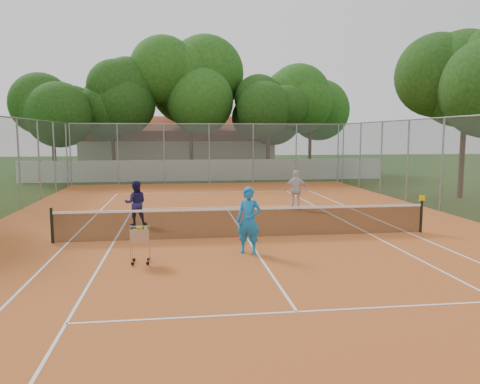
{
  "coord_description": "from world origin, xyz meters",
  "views": [
    {
      "loc": [
        -2.16,
        -14.5,
        3.28
      ],
      "look_at": [
        0.0,
        1.5,
        1.3
      ],
      "focal_mm": 35.0,
      "sensor_mm": 36.0,
      "label": 1
    }
  ],
  "objects": [
    {
      "name": "ground",
      "position": [
        0.0,
        0.0,
        0.0
      ],
      "size": [
        120.0,
        120.0,
        0.0
      ],
      "primitive_type": "plane",
      "color": "#16340E",
      "rests_on": "ground"
    },
    {
      "name": "court_pad",
      "position": [
        0.0,
        0.0,
        0.01
      ],
      "size": [
        18.0,
        34.0,
        0.02
      ],
      "primitive_type": "cube",
      "color": "#B95A24",
      "rests_on": "ground"
    },
    {
      "name": "court_lines",
      "position": [
        0.0,
        0.0,
        0.02
      ],
      "size": [
        10.98,
        23.78,
        0.01
      ],
      "primitive_type": "cube",
      "color": "white",
      "rests_on": "court_pad"
    },
    {
      "name": "tennis_net",
      "position": [
        0.0,
        0.0,
        0.51
      ],
      "size": [
        11.88,
        0.1,
        0.98
      ],
      "primitive_type": "cube",
      "color": "black",
      "rests_on": "court_pad"
    },
    {
      "name": "perimeter_fence",
      "position": [
        0.0,
        0.0,
        2.0
      ],
      "size": [
        18.0,
        34.0,
        4.0
      ],
      "primitive_type": "cube",
      "color": "slate",
      "rests_on": "ground"
    },
    {
      "name": "boundary_wall",
      "position": [
        0.0,
        19.0,
        0.75
      ],
      "size": [
        26.0,
        0.3,
        1.5
      ],
      "primitive_type": "cube",
      "color": "white",
      "rests_on": "ground"
    },
    {
      "name": "clubhouse",
      "position": [
        -2.0,
        29.0,
        2.2
      ],
      "size": [
        16.4,
        9.0,
        4.4
      ],
      "primitive_type": "cube",
      "color": "beige",
      "rests_on": "ground"
    },
    {
      "name": "tropical_trees",
      "position": [
        0.0,
        22.0,
        5.0
      ],
      "size": [
        29.0,
        19.0,
        10.0
      ],
      "primitive_type": "cube",
      "color": "black",
      "rests_on": "ground"
    },
    {
      "name": "player_near",
      "position": [
        -0.23,
        -1.99,
        0.94
      ],
      "size": [
        0.79,
        0.65,
        1.85
      ],
      "primitive_type": "imported",
      "rotation": [
        0.0,
        0.0,
        -0.36
      ],
      "color": "blue",
      "rests_on": "court_pad"
    },
    {
      "name": "player_far_left",
      "position": [
        -3.66,
        2.55,
        0.83
      ],
      "size": [
        0.82,
        0.65,
        1.62
      ],
      "primitive_type": "imported",
      "rotation": [
        0.0,
        0.0,
        3.19
      ],
      "color": "navy",
      "rests_on": "court_pad"
    },
    {
      "name": "player_far_right",
      "position": [
        2.99,
        5.27,
        0.89
      ],
      "size": [
        1.09,
        0.68,
        1.74
      ],
      "primitive_type": "imported",
      "rotation": [
        0.0,
        0.0,
        2.88
      ],
      "color": "silver",
      "rests_on": "court_pad"
    },
    {
      "name": "ball_hopper",
      "position": [
        -3.11,
        -2.68,
        0.53
      ],
      "size": [
        0.59,
        0.59,
        1.03
      ],
      "primitive_type": "cube",
      "rotation": [
        0.0,
        0.0,
        0.22
      ],
      "color": "#B1B0B7",
      "rests_on": "court_pad"
    }
  ]
}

